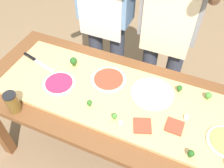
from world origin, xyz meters
TOP-DOWN VIEW (x-y plane):
  - ground_plane at (0.00, 0.00)m, footprint 8.00×8.00m
  - prep_table at (0.00, 0.00)m, footprint 1.78×0.76m
  - cutting_board at (0.03, 0.00)m, footprint 1.54×0.53m
  - chefs_knife at (-0.64, 0.07)m, footprint 0.29×0.09m
  - pizza_whole_tomato_red at (-0.08, 0.10)m, footprint 0.23×0.23m
  - pizza_whole_white_garlic at (0.21, 0.10)m, footprint 0.27×0.27m
  - pizza_whole_beet_magenta at (-0.36, -0.06)m, footprint 0.21×0.21m
  - pizza_slice_near_right at (0.23, -0.15)m, footprint 0.13×0.13m
  - pizza_slice_near_left at (0.40, -0.08)m, footprint 0.09×0.09m
  - broccoli_floret_center_left at (0.36, 0.18)m, footprint 0.03×0.03m
  - broccoli_floret_center_right at (-0.10, -0.14)m, footprint 0.03×0.03m
  - broccoli_floret_back_left at (0.53, 0.19)m, footprint 0.04×0.04m
  - broccoli_floret_front_mid at (0.51, -0.22)m, footprint 0.03×0.03m
  - broccoli_floret_front_left at (-0.36, 0.13)m, footprint 0.05×0.05m
  - broccoli_floret_back_right at (0.07, -0.16)m, footprint 0.03×0.03m
  - cheese_crumble_a at (-0.45, 0.03)m, footprint 0.02×0.02m
  - cheese_crumble_b at (-0.40, 0.16)m, footprint 0.02×0.02m
  - cheese_crumble_c at (0.11, -0.18)m, footprint 0.03×0.03m
  - cheese_crumble_e at (0.44, -0.00)m, footprint 0.03×0.03m
  - sauce_jar at (-0.50, -0.32)m, footprint 0.07×0.07m
  - cook_left at (-0.33, 0.59)m, footprint 0.54×0.39m
  - cook_right at (0.16, 0.59)m, footprint 0.54×0.39m

SIDE VIEW (x-z plane):
  - ground_plane at x=0.00m, z-range 0.00..0.00m
  - prep_table at x=0.00m, z-range 0.28..1.05m
  - cutting_board at x=0.03m, z-range 0.77..0.79m
  - chefs_knife at x=-0.64m, z-range 0.79..0.81m
  - pizza_slice_near_right at x=0.23m, z-range 0.79..0.80m
  - pizza_slice_near_left at x=0.40m, z-range 0.79..0.80m
  - pizza_whole_tomato_red at x=-0.08m, z-range 0.79..0.81m
  - pizza_whole_beet_magenta at x=-0.36m, z-range 0.79..0.81m
  - pizza_whole_white_garlic at x=0.21m, z-range 0.79..0.81m
  - cheese_crumble_a at x=-0.45m, z-range 0.79..0.81m
  - cheese_crumble_b at x=-0.40m, z-range 0.79..0.81m
  - cheese_crumble_c at x=0.11m, z-range 0.79..0.81m
  - cheese_crumble_e at x=0.44m, z-range 0.79..0.81m
  - broccoli_floret_back_right at x=0.07m, z-range 0.80..0.84m
  - broccoli_floret_center_right at x=-0.10m, z-range 0.80..0.84m
  - broccoli_floret_back_left at x=0.53m, z-range 0.80..0.85m
  - broccoli_floret_center_left at x=0.36m, z-range 0.80..0.85m
  - broccoli_floret_front_mid at x=0.51m, z-range 0.80..0.85m
  - broccoli_floret_front_left at x=-0.36m, z-range 0.80..0.87m
  - sauce_jar at x=-0.50m, z-range 0.77..0.90m
  - cook_left at x=-0.33m, z-range 0.16..1.83m
  - cook_right at x=0.16m, z-range 0.16..1.83m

